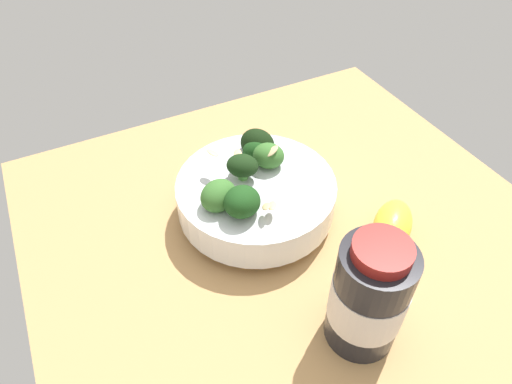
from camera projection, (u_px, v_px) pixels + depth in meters
ground_plane at (296, 247)px, 57.52cm from camera, size 62.31×62.31×4.34cm
bowl_of_broccoli at (255, 192)px, 55.95cm from camera, size 19.39×19.39×9.94cm
lemon_wedge at (392, 225)px, 54.30cm from camera, size 8.85×8.44×4.51cm
bottle_tall at (369, 296)px, 42.40cm from camera, size 7.18×7.18×13.70cm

